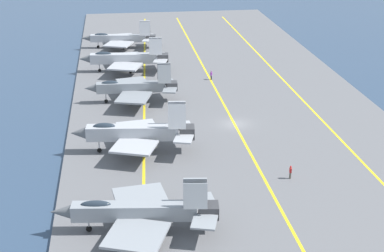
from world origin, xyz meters
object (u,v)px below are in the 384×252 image
(parked_jet_sixth, at_px, (121,38))
(crew_red_vest, at_px, (290,172))
(parked_jet_third, at_px, (135,132))
(parked_jet_fifth, at_px, (125,58))
(crew_purple_vest, at_px, (211,75))
(parked_jet_second, at_px, (138,211))
(parked_jet_fourth, at_px, (134,87))

(parked_jet_sixth, xyz_separation_m, crew_red_vest, (-66.02, -18.94, -1.28))
(parked_jet_third, distance_m, parked_jet_sixth, 55.72)
(parked_jet_fifth, bearing_deg, crew_purple_vest, -115.41)
(parked_jet_second, distance_m, parked_jet_fifth, 57.21)
(parked_jet_sixth, bearing_deg, crew_red_vest, -163.99)
(parked_jet_fifth, distance_m, parked_jet_sixth, 18.16)
(parked_jet_third, bearing_deg, parked_jet_fourth, -1.84)
(parked_jet_second, xyz_separation_m, parked_jet_sixth, (75.35, 0.15, -0.08))
(parked_jet_second, bearing_deg, parked_jet_sixth, 0.11)
(parked_jet_third, height_order, parked_jet_fourth, parked_jet_third)
(crew_red_vest, bearing_deg, crew_purple_vest, 4.19)
(parked_jet_fourth, height_order, crew_red_vest, parked_jet_fourth)
(parked_jet_second, height_order, parked_jet_fifth, parked_jet_fifth)
(parked_jet_fourth, relative_size, crew_red_vest, 8.93)
(parked_jet_third, bearing_deg, crew_purple_vest, -26.79)
(crew_purple_vest, bearing_deg, parked_jet_second, 162.40)
(parked_jet_third, bearing_deg, crew_red_vest, -119.48)
(parked_jet_second, xyz_separation_m, parked_jet_fifth, (57.20, -0.40, 0.32))
(parked_jet_third, relative_size, parked_jet_fourth, 1.09)
(crew_purple_vest, bearing_deg, parked_jet_sixth, 32.08)
(parked_jet_fifth, xyz_separation_m, crew_purple_vest, (-7.32, -15.42, -1.67))
(parked_jet_second, xyz_separation_m, crew_purple_vest, (49.88, -15.82, -1.36))
(parked_jet_fifth, xyz_separation_m, crew_red_vest, (-47.88, -18.39, -1.67))
(parked_jet_fifth, height_order, crew_purple_vest, parked_jet_fifth)
(parked_jet_third, relative_size, crew_purple_vest, 9.73)
(parked_jet_sixth, bearing_deg, parked_jet_fourth, -177.86)
(parked_jet_third, relative_size, parked_jet_sixth, 1.00)
(parked_jet_fourth, relative_size, crew_purple_vest, 8.95)
(parked_jet_sixth, xyz_separation_m, crew_purple_vest, (-25.47, -15.97, -1.28))
(parked_jet_fourth, xyz_separation_m, parked_jet_fifth, (17.67, 0.79, 0.03))
(parked_jet_sixth, bearing_deg, parked_jet_third, -179.28)
(crew_red_vest, relative_size, crew_purple_vest, 1.00)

